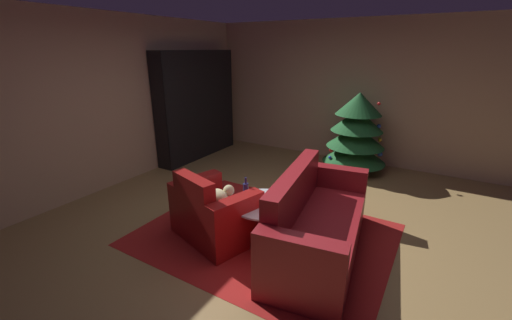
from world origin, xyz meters
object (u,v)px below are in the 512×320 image
object	(u,v)px
bottle_on_table	(246,191)
decorated_tree	(356,133)
armchair_red	(213,214)
coffee_table	(264,206)
bookshelf_unit	(202,107)
book_stack_on_table	(264,200)
couch_red	(316,225)

from	to	relation	value
bottle_on_table	decorated_tree	xyz separation A→B (m)	(0.50, 2.83, 0.14)
armchair_red	decorated_tree	size ratio (longest dim) A/B	0.78
coffee_table	bookshelf_unit	bearing A→B (deg)	141.30
decorated_tree	coffee_table	bearing A→B (deg)	-96.13
bookshelf_unit	decorated_tree	distance (m)	3.04
coffee_table	decorated_tree	bearing A→B (deg)	83.87
bookshelf_unit	book_stack_on_table	size ratio (longest dim) A/B	10.29
bottle_on_table	decorated_tree	size ratio (longest dim) A/B	0.20
bookshelf_unit	bottle_on_table	world-z (taller)	bookshelf_unit
armchair_red	couch_red	distance (m)	1.17
bottle_on_table	decorated_tree	world-z (taller)	decorated_tree
bookshelf_unit	bottle_on_table	xyz separation A→B (m)	(2.46, -2.19, -0.41)
armchair_red	decorated_tree	xyz separation A→B (m)	(0.81, 3.05, 0.41)
bookshelf_unit	armchair_red	world-z (taller)	bookshelf_unit
bookshelf_unit	couch_red	xyz separation A→B (m)	(3.27, -2.06, -0.67)
bookshelf_unit	armchair_red	distance (m)	3.30
book_stack_on_table	decorated_tree	bearing A→B (deg)	84.13
armchair_red	bottle_on_table	size ratio (longest dim) A/B	3.89
armchair_red	bottle_on_table	bearing A→B (deg)	35.74
coffee_table	bottle_on_table	bearing A→B (deg)	-165.48
book_stack_on_table	coffee_table	bearing A→B (deg)	126.18
armchair_red	bottle_on_table	distance (m)	0.47
bookshelf_unit	coffee_table	size ratio (longest dim) A/B	2.69
couch_red	bottle_on_table	distance (m)	0.86
couch_red	bottle_on_table	world-z (taller)	couch_red
bottle_on_table	book_stack_on_table	bearing A→B (deg)	9.96
book_stack_on_table	couch_red	bearing A→B (deg)	9.14
coffee_table	decorated_tree	size ratio (longest dim) A/B	0.55
armchair_red	couch_red	bearing A→B (deg)	17.65
bookshelf_unit	decorated_tree	bearing A→B (deg)	12.13
bookshelf_unit	couch_red	size ratio (longest dim) A/B	1.03
coffee_table	book_stack_on_table	size ratio (longest dim) A/B	3.83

